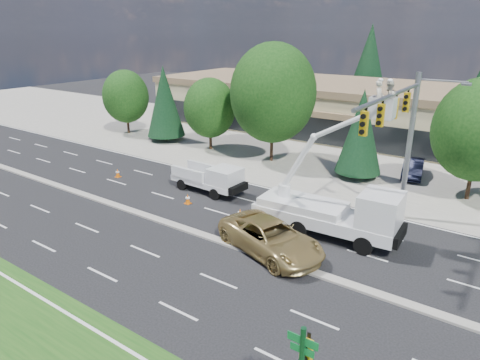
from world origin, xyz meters
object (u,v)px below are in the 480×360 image
Objects in this scene: signal_mast at (403,130)px; bucket_truck at (338,206)px; utility_pickup at (211,181)px; minivan at (271,237)px.

bucket_truck is (-2.23, -2.80, -4.11)m from signal_mast.
signal_mast is 13.67m from utility_pickup.
bucket_truck reaches higher than utility_pickup.
bucket_truck is at bearing -13.29° from minivan.
minivan is at bearing -124.15° from bucket_truck.
bucket_truck is (10.34, -1.49, 1.09)m from utility_pickup.
signal_mast is at bearing 48.53° from bucket_truck.
minivan is at bearing -124.53° from signal_mast.
minivan is at bearing -29.95° from utility_pickup.
signal_mast is 9.38m from minivan.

